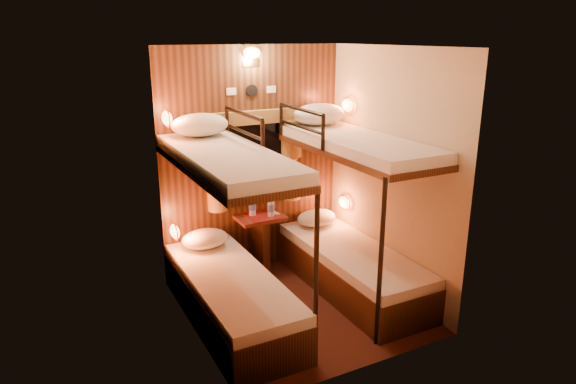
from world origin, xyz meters
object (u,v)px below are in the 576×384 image
bottle_left (252,205)px  table (261,237)px  bunk_left (230,264)px  bunk_right (353,238)px  bottle_right (271,207)px

bottle_left → table: bearing=-43.5°
bunk_left → bunk_right: 1.30m
bottle_right → table: bearing=144.6°
bunk_left → table: 1.02m
bunk_left → bottle_left: (0.58, 0.84, 0.21)m
table → bottle_right: bearing=-35.4°
bunk_left → bottle_right: bunk_left is taller
bunk_left → bottle_right: 1.05m
bunk_right → table: bearing=129.7°
bunk_right → table: 1.02m
bunk_right → table: size_ratio=2.90×
bunk_left → table: (0.65, 0.78, -0.14)m
table → bunk_right: bearing=-50.3°
table → bottle_right: (0.09, -0.07, 0.35)m
table → bottle_right: 0.36m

